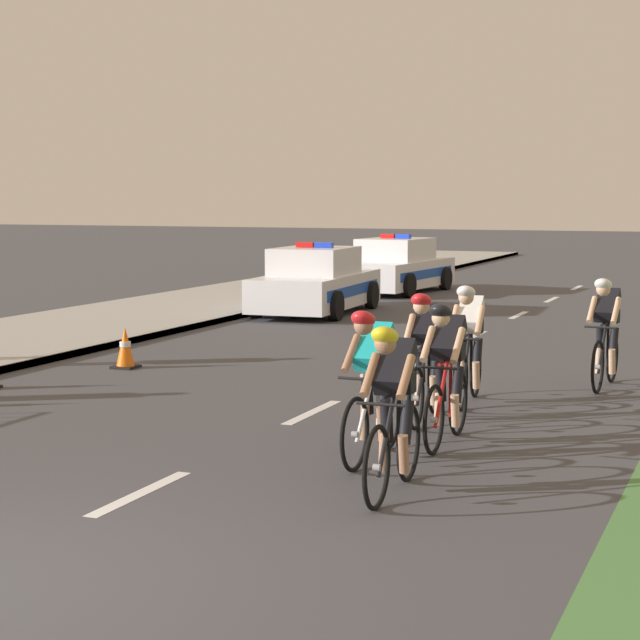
{
  "coord_description": "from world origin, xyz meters",
  "views": [
    {
      "loc": [
        5.06,
        -5.72,
        2.61
      ],
      "look_at": [
        -0.02,
        6.88,
        1.1
      ],
      "focal_mm": 62.5,
      "sensor_mm": 36.0,
      "label": 1
    }
  ],
  "objects_px": {
    "cyclist_sixth": "(606,331)",
    "police_car_nearest": "(316,283)",
    "cyclist_lead": "(393,407)",
    "cyclist_second": "(372,383)",
    "cyclist_fifth": "(469,343)",
    "police_car_second": "(397,268)",
    "traffic_cone_far": "(125,348)",
    "cyclist_third": "(447,372)",
    "cyclist_fourth": "(426,355)"
  },
  "relations": [
    {
      "from": "cyclist_fourth",
      "to": "cyclist_sixth",
      "type": "bearing_deg",
      "value": 62.53
    },
    {
      "from": "cyclist_sixth",
      "to": "police_car_nearest",
      "type": "distance_m",
      "value": 10.62
    },
    {
      "from": "cyclist_second",
      "to": "cyclist_fourth",
      "type": "bearing_deg",
      "value": 91.56
    },
    {
      "from": "police_car_second",
      "to": "cyclist_third",
      "type": "bearing_deg",
      "value": -70.37
    },
    {
      "from": "cyclist_lead",
      "to": "cyclist_fifth",
      "type": "xyz_separation_m",
      "value": [
        -0.46,
        4.46,
        0.0
      ]
    },
    {
      "from": "cyclist_second",
      "to": "police_car_nearest",
      "type": "bearing_deg",
      "value": 114.43
    },
    {
      "from": "cyclist_fourth",
      "to": "police_car_nearest",
      "type": "distance_m",
      "value": 12.2
    },
    {
      "from": "cyclist_third",
      "to": "traffic_cone_far",
      "type": "bearing_deg",
      "value": 151.06
    },
    {
      "from": "cyclist_third",
      "to": "cyclist_second",
      "type": "bearing_deg",
      "value": -117.47
    },
    {
      "from": "cyclist_lead",
      "to": "cyclist_second",
      "type": "bearing_deg",
      "value": 117.31
    },
    {
      "from": "cyclist_second",
      "to": "cyclist_third",
      "type": "height_order",
      "value": "same"
    },
    {
      "from": "cyclist_lead",
      "to": "traffic_cone_far",
      "type": "xyz_separation_m",
      "value": [
        -6.07,
        5.4,
        -0.48
      ]
    },
    {
      "from": "cyclist_fourth",
      "to": "traffic_cone_far",
      "type": "xyz_separation_m",
      "value": [
        -5.42,
        2.21,
        -0.48
      ]
    },
    {
      "from": "cyclist_lead",
      "to": "cyclist_fourth",
      "type": "relative_size",
      "value": 1.0
    },
    {
      "from": "cyclist_sixth",
      "to": "police_car_nearest",
      "type": "relative_size",
      "value": 0.38
    },
    {
      "from": "police_car_nearest",
      "to": "traffic_cone_far",
      "type": "xyz_separation_m",
      "value": [
        0.34,
        -8.55,
        -0.37
      ]
    },
    {
      "from": "cyclist_second",
      "to": "cyclist_fifth",
      "type": "distance_m",
      "value": 3.31
    },
    {
      "from": "cyclist_sixth",
      "to": "traffic_cone_far",
      "type": "distance_m",
      "value": 7.11
    },
    {
      "from": "cyclist_lead",
      "to": "police_car_nearest",
      "type": "bearing_deg",
      "value": 114.68
    },
    {
      "from": "cyclist_fifth",
      "to": "cyclist_sixth",
      "type": "distance_m",
      "value": 2.34
    },
    {
      "from": "cyclist_sixth",
      "to": "cyclist_second",
      "type": "bearing_deg",
      "value": -106.89
    },
    {
      "from": "police_car_nearest",
      "to": "police_car_second",
      "type": "bearing_deg",
      "value": 90.02
    },
    {
      "from": "cyclist_fifth",
      "to": "police_car_nearest",
      "type": "height_order",
      "value": "police_car_nearest"
    },
    {
      "from": "cyclist_third",
      "to": "cyclist_fifth",
      "type": "distance_m",
      "value": 2.38
    },
    {
      "from": "cyclist_lead",
      "to": "cyclist_second",
      "type": "xyz_separation_m",
      "value": [
        -0.6,
        1.15,
        0.0
      ]
    },
    {
      "from": "cyclist_fourth",
      "to": "cyclist_second",
      "type": "bearing_deg",
      "value": -88.44
    },
    {
      "from": "police_car_nearest",
      "to": "cyclist_fourth",
      "type": "bearing_deg",
      "value": -61.85
    },
    {
      "from": "cyclist_second",
      "to": "cyclist_lead",
      "type": "bearing_deg",
      "value": -62.69
    },
    {
      "from": "cyclist_lead",
      "to": "cyclist_sixth",
      "type": "relative_size",
      "value": 1.0
    },
    {
      "from": "cyclist_lead",
      "to": "police_car_nearest",
      "type": "xyz_separation_m",
      "value": [
        -6.41,
        13.95,
        -0.11
      ]
    },
    {
      "from": "cyclist_lead",
      "to": "cyclist_third",
      "type": "xyz_separation_m",
      "value": [
        -0.1,
        2.1,
        0.0
      ]
    },
    {
      "from": "cyclist_second",
      "to": "cyclist_sixth",
      "type": "distance_m",
      "value": 5.38
    },
    {
      "from": "cyclist_second",
      "to": "cyclist_sixth",
      "type": "bearing_deg",
      "value": 73.11
    },
    {
      "from": "cyclist_lead",
      "to": "police_car_second",
      "type": "height_order",
      "value": "police_car_second"
    },
    {
      "from": "cyclist_second",
      "to": "cyclist_fifth",
      "type": "xyz_separation_m",
      "value": [
        0.13,
        3.3,
        0.0
      ]
    },
    {
      "from": "police_car_nearest",
      "to": "police_car_second",
      "type": "height_order",
      "value": "same"
    },
    {
      "from": "cyclist_third",
      "to": "police_car_nearest",
      "type": "relative_size",
      "value": 0.38
    },
    {
      "from": "cyclist_fourth",
      "to": "cyclist_fifth",
      "type": "distance_m",
      "value": 1.28
    },
    {
      "from": "cyclist_lead",
      "to": "traffic_cone_far",
      "type": "relative_size",
      "value": 2.69
    },
    {
      "from": "cyclist_second",
      "to": "police_car_second",
      "type": "xyz_separation_m",
      "value": [
        -5.81,
        18.64,
        -0.11
      ]
    },
    {
      "from": "cyclist_sixth",
      "to": "police_car_second",
      "type": "bearing_deg",
      "value": 118.68
    },
    {
      "from": "cyclist_fourth",
      "to": "police_car_nearest",
      "type": "xyz_separation_m",
      "value": [
        -5.76,
        10.76,
        -0.11
      ]
    },
    {
      "from": "cyclist_lead",
      "to": "traffic_cone_far",
      "type": "distance_m",
      "value": 8.14
    },
    {
      "from": "cyclist_sixth",
      "to": "cyclist_lead",
      "type": "bearing_deg",
      "value": -98.72
    },
    {
      "from": "cyclist_fifth",
      "to": "police_car_nearest",
      "type": "xyz_separation_m",
      "value": [
        -5.94,
        9.49,
        -0.11
      ]
    },
    {
      "from": "cyclist_fifth",
      "to": "police_car_second",
      "type": "bearing_deg",
      "value": 111.19
    },
    {
      "from": "traffic_cone_far",
      "to": "cyclist_sixth",
      "type": "bearing_deg",
      "value": 7.31
    },
    {
      "from": "cyclist_lead",
      "to": "police_car_nearest",
      "type": "relative_size",
      "value": 0.38
    },
    {
      "from": "cyclist_fifth",
      "to": "traffic_cone_far",
      "type": "xyz_separation_m",
      "value": [
        -5.6,
        0.94,
        -0.48
      ]
    },
    {
      "from": "cyclist_lead",
      "to": "cyclist_second",
      "type": "distance_m",
      "value": 1.3
    }
  ]
}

